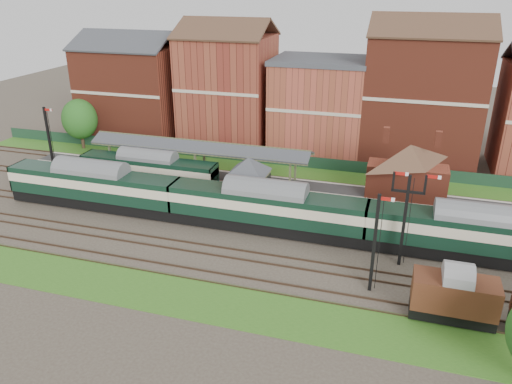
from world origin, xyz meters
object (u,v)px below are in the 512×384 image
(semaphore_bracket, at_px, (406,214))
(goods_van_a, at_px, (454,296))
(dmu_train, at_px, (266,207))
(signal_box, at_px, (249,184))
(platform_railcar, at_px, (149,169))

(semaphore_bracket, xyz_separation_m, goods_van_a, (3.70, -6.50, -2.67))
(goods_van_a, bearing_deg, dmu_train, 150.72)
(signal_box, relative_size, semaphore_bracket, 0.73)
(platform_railcar, bearing_deg, goods_van_a, -26.10)
(dmu_train, relative_size, goods_van_a, 9.78)
(semaphore_bracket, xyz_separation_m, platform_railcar, (-27.94, 9.00, -2.45))
(dmu_train, distance_m, platform_railcar, 16.89)
(platform_railcar, bearing_deg, semaphore_bracket, -17.86)
(signal_box, bearing_deg, platform_railcar, 165.86)
(signal_box, distance_m, dmu_train, 4.28)
(semaphore_bracket, relative_size, goods_van_a, 1.45)
(semaphore_bracket, distance_m, dmu_train, 12.78)
(platform_railcar, xyz_separation_m, goods_van_a, (31.64, -15.50, -0.22))
(semaphore_bracket, height_order, goods_van_a, semaphore_bracket)
(signal_box, xyz_separation_m, dmu_train, (2.69, -3.25, -0.71))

